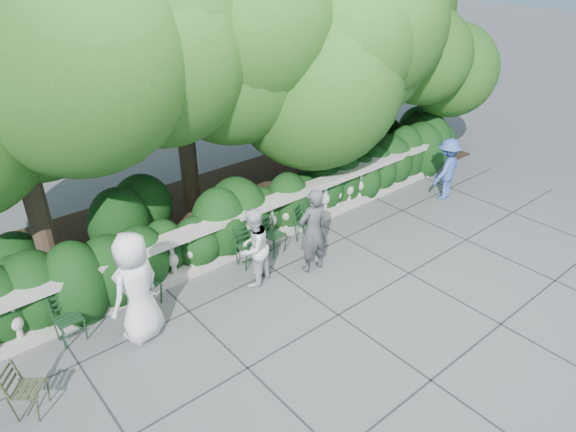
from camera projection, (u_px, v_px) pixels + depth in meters
ground at (320, 279)px, 10.11m from camera, size 90.00×90.00×0.00m
balustrade at (264, 223)px, 11.09m from camera, size 12.00×0.44×1.00m
shrub_hedge at (234, 222)px, 12.13m from camera, size 15.00×2.60×1.70m
tree_canopy at (246, 43)px, 10.73m from camera, size 15.04×6.52×6.78m
chair_a at (155, 308)px, 9.33m from camera, size 0.58×0.60×0.84m
chair_b at (77, 344)px, 8.51m from camera, size 0.46×0.50×0.84m
chair_c at (253, 268)px, 10.46m from camera, size 0.44×0.48×0.84m
chair_d at (312, 241)px, 11.37m from camera, size 0.60×0.62×0.84m
chair_e at (279, 255)px, 10.87m from camera, size 0.53×0.56×0.84m
chair_weathered at (45, 411)px, 7.32m from camera, size 0.65×0.64×0.84m
person_businessman at (136, 287)px, 8.25m from camera, size 1.13×0.95×1.96m
person_woman_grey at (313, 231)px, 10.01m from camera, size 0.69×0.49×1.78m
person_casual_man at (253, 248)px, 9.65m from camera, size 0.94×0.85×1.59m
person_older_blue at (447, 169)px, 12.87m from camera, size 1.09×0.72×1.58m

